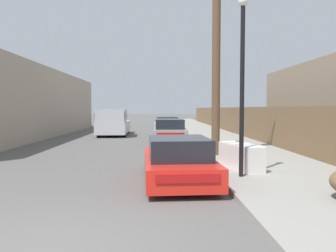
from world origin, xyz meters
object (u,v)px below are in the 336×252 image
(car_parked_mid, at_px, (170,131))
(pickup_truck, at_px, (113,123))
(car_parked_far, at_px, (167,126))
(utility_pole, at_px, (216,48))
(parked_sports_car_red, at_px, (178,161))
(discarded_fridge, at_px, (241,156))
(street_lamp, at_px, (242,74))

(car_parked_mid, distance_m, pickup_truck, 6.29)
(car_parked_far, height_order, utility_pole, utility_pole)
(parked_sports_car_red, bearing_deg, utility_pole, 64.37)
(pickup_truck, height_order, utility_pole, utility_pole)
(utility_pole, bearing_deg, parked_sports_car_red, -112.82)
(discarded_fridge, height_order, street_lamp, street_lamp)
(car_parked_far, xyz_separation_m, pickup_truck, (-3.91, -1.89, 0.32))
(car_parked_far, xyz_separation_m, utility_pole, (1.64, -12.72, 3.72))
(parked_sports_car_red, xyz_separation_m, car_parked_far, (0.12, 16.89, 0.07))
(car_parked_mid, height_order, pickup_truck, pickup_truck)
(pickup_truck, distance_m, utility_pole, 12.63)
(parked_sports_car_red, distance_m, street_lamp, 2.92)
(car_parked_mid, bearing_deg, pickup_truck, 129.44)
(car_parked_far, relative_size, pickup_truck, 0.80)
(pickup_truck, bearing_deg, discarded_fridge, 111.18)
(discarded_fridge, relative_size, utility_pole, 0.23)
(car_parked_far, xyz_separation_m, street_lamp, (1.61, -16.88, 2.28))
(pickup_truck, bearing_deg, car_parked_far, -155.60)
(parked_sports_car_red, xyz_separation_m, utility_pole, (1.76, 4.18, 3.78))
(parked_sports_car_red, distance_m, pickup_truck, 15.48)
(parked_sports_car_red, height_order, car_parked_mid, car_parked_mid)
(car_parked_mid, height_order, street_lamp, street_lamp)
(pickup_truck, xyz_separation_m, street_lamp, (5.52, -14.99, 1.96))
(pickup_truck, distance_m, street_lamp, 16.09)
(street_lamp, bearing_deg, parked_sports_car_red, -179.46)
(car_parked_mid, distance_m, street_lamp, 10.45)
(utility_pole, bearing_deg, pickup_truck, 117.12)
(discarded_fridge, xyz_separation_m, pickup_truck, (-5.78, 13.89, 0.43))
(parked_sports_car_red, relative_size, utility_pole, 0.52)
(car_parked_far, bearing_deg, pickup_truck, -157.08)
(parked_sports_car_red, bearing_deg, street_lamp, -2.27)
(car_parked_mid, bearing_deg, car_parked_far, 90.95)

